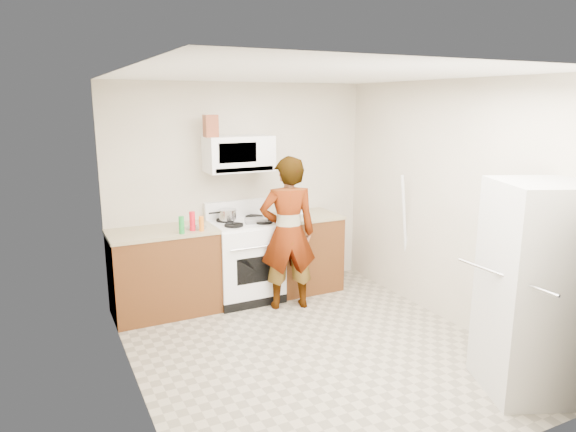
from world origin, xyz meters
TOP-DOWN VIEW (x-y plane):
  - floor at (0.00, 0.00)m, footprint 3.60×3.60m
  - back_wall at (0.00, 1.79)m, footprint 3.20×0.02m
  - right_wall at (1.59, 0.00)m, footprint 0.02×3.60m
  - cabinet_left at (-1.04, 1.49)m, footprint 1.12×0.62m
  - counter_left at (-1.04, 1.49)m, footprint 1.14×0.64m
  - cabinet_right at (0.68, 1.49)m, footprint 0.80×0.62m
  - counter_right at (0.68, 1.49)m, footprint 0.82×0.64m
  - gas_range at (-0.10, 1.48)m, footprint 0.76×0.65m
  - microwave at (-0.10, 1.61)m, footprint 0.76×0.38m
  - person at (0.24, 1.04)m, footprint 0.71×0.56m
  - fridge at (1.21, -1.35)m, footprint 0.92×0.92m
  - kettle at (0.69, 1.58)m, footprint 0.14×0.14m
  - jug at (-0.44, 1.55)m, footprint 0.14×0.14m
  - saucepan at (-0.26, 1.59)m, footprint 0.23×0.23m
  - tray at (0.01, 1.38)m, footprint 0.28×0.22m
  - bottle_spray at (-0.75, 1.32)m, footprint 0.07×0.07m
  - bottle_hot_sauce at (-0.67, 1.27)m, footprint 0.06×0.06m
  - bottle_green_cap at (-0.88, 1.25)m, footprint 0.07×0.07m
  - pot_lid at (-0.69, 1.42)m, footprint 0.29×0.29m
  - broom at (1.58, 0.68)m, footprint 0.31×0.16m

SIDE VIEW (x-z plane):
  - floor at x=0.00m, z-range 0.00..0.00m
  - cabinet_left at x=-1.04m, z-range 0.00..0.90m
  - cabinet_right at x=0.68m, z-range 0.00..0.90m
  - gas_range at x=-0.10m, z-range -0.08..1.05m
  - broom at x=1.58m, z-range 0.01..1.48m
  - fridge at x=1.21m, z-range 0.00..1.70m
  - person at x=0.24m, z-range 0.00..1.71m
  - counter_left at x=-1.04m, z-range 0.90..0.93m
  - counter_right at x=0.68m, z-range 0.90..0.93m
  - pot_lid at x=-0.69m, z-range 0.94..0.95m
  - tray at x=0.01m, z-range 0.93..0.98m
  - saucepan at x=-0.26m, z-range 0.95..1.06m
  - bottle_hot_sauce at x=-0.67m, z-range 0.94..1.10m
  - kettle at x=0.69m, z-range 0.94..1.10m
  - bottle_green_cap at x=-0.88m, z-range 0.94..1.12m
  - bottle_spray at x=-0.75m, z-range 0.94..1.14m
  - back_wall at x=0.00m, z-range 0.00..2.50m
  - right_wall at x=1.59m, z-range 0.00..2.50m
  - microwave at x=-0.10m, z-range 1.50..1.90m
  - jug at x=-0.44m, z-range 1.90..2.14m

